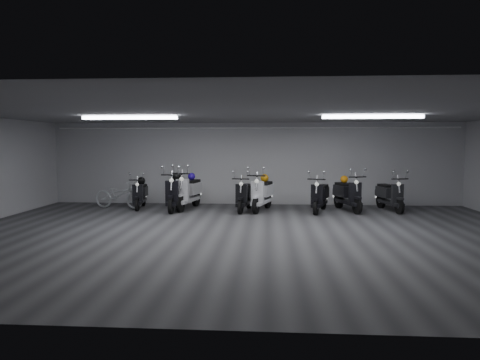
# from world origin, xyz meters

# --- Properties ---
(floor) EXTENTS (14.00, 10.00, 0.01)m
(floor) POSITION_xyz_m (0.00, 0.00, -0.01)
(floor) COLOR #373639
(floor) RESTS_ON ground
(ceiling) EXTENTS (14.00, 10.00, 0.01)m
(ceiling) POSITION_xyz_m (0.00, 0.00, 2.80)
(ceiling) COLOR gray
(ceiling) RESTS_ON ground
(back_wall) EXTENTS (14.00, 0.01, 2.80)m
(back_wall) POSITION_xyz_m (0.00, 5.00, 1.40)
(back_wall) COLOR #AFAFB2
(back_wall) RESTS_ON ground
(front_wall) EXTENTS (14.00, 0.01, 2.80)m
(front_wall) POSITION_xyz_m (0.00, -5.00, 1.40)
(front_wall) COLOR #AFAFB2
(front_wall) RESTS_ON ground
(fluor_strip_left) EXTENTS (2.40, 0.18, 0.08)m
(fluor_strip_left) POSITION_xyz_m (-3.00, 1.00, 2.74)
(fluor_strip_left) COLOR white
(fluor_strip_left) RESTS_ON ceiling
(fluor_strip_right) EXTENTS (2.40, 0.18, 0.08)m
(fluor_strip_right) POSITION_xyz_m (3.00, 1.00, 2.74)
(fluor_strip_right) COLOR white
(fluor_strip_right) RESTS_ON ceiling
(conduit) EXTENTS (13.60, 0.05, 0.05)m
(conduit) POSITION_xyz_m (0.00, 4.92, 2.62)
(conduit) COLOR white
(conduit) RESTS_ON back_wall
(scooter_0) EXTENTS (0.72, 1.66, 1.20)m
(scooter_0) POSITION_xyz_m (-3.62, 3.75, 0.60)
(scooter_0) COLOR black
(scooter_0) RESTS_ON floor
(scooter_1) EXTENTS (0.68, 1.95, 1.45)m
(scooter_1) POSITION_xyz_m (-2.40, 3.41, 0.72)
(scooter_1) COLOR black
(scooter_1) RESTS_ON floor
(scooter_2) EXTENTS (1.02, 2.06, 1.47)m
(scooter_2) POSITION_xyz_m (-2.04, 3.73, 0.73)
(scooter_2) COLOR silver
(scooter_2) RESTS_ON floor
(scooter_3) EXTENTS (0.88, 1.82, 1.30)m
(scooter_3) POSITION_xyz_m (-0.23, 3.44, 0.65)
(scooter_3) COLOR black
(scooter_3) RESTS_ON floor
(scooter_6) EXTENTS (1.14, 2.01, 1.42)m
(scooter_6) POSITION_xyz_m (0.30, 3.53, 0.71)
(scooter_6) COLOR white
(scooter_6) RESTS_ON floor
(scooter_7) EXTENTS (1.10, 1.85, 1.31)m
(scooter_7) POSITION_xyz_m (2.06, 3.39, 0.65)
(scooter_7) COLOR black
(scooter_7) RESTS_ON floor
(scooter_8) EXTENTS (1.11, 1.95, 1.37)m
(scooter_8) POSITION_xyz_m (2.95, 3.67, 0.69)
(scooter_8) COLOR black
(scooter_8) RESTS_ON floor
(scooter_9) EXTENTS (0.94, 1.83, 1.30)m
(scooter_9) POSITION_xyz_m (4.25, 3.75, 0.65)
(scooter_9) COLOR black
(scooter_9) RESTS_ON floor
(bicycle) EXTENTS (1.75, 0.89, 1.08)m
(bicycle) POSITION_xyz_m (-4.32, 3.76, 0.54)
(bicycle) COLOR silver
(bicycle) RESTS_ON floor
(helmet_0) EXTENTS (0.23, 0.23, 0.23)m
(helmet_0) POSITION_xyz_m (2.88, 3.92, 0.97)
(helmet_0) COLOR orange
(helmet_0) RESTS_ON scooter_8
(helmet_1) EXTENTS (0.25, 0.25, 0.25)m
(helmet_1) POSITION_xyz_m (0.38, 3.78, 1.00)
(helmet_1) COLOR orange
(helmet_1) RESTS_ON scooter_6
(helmet_2) EXTENTS (0.24, 0.24, 0.24)m
(helmet_2) POSITION_xyz_m (-1.99, 4.00, 1.03)
(helmet_2) COLOR #250E9A
(helmet_2) RESTS_ON scooter_2
(helmet_3) EXTENTS (0.26, 0.26, 0.26)m
(helmet_3) POSITION_xyz_m (-3.65, 3.97, 0.87)
(helmet_3) COLOR black
(helmet_3) RESTS_ON scooter_0
(helmet_4) EXTENTS (0.28, 0.28, 0.28)m
(helmet_4) POSITION_xyz_m (-2.40, 3.68, 1.04)
(helmet_4) COLOR black
(helmet_4) RESTS_ON scooter_1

